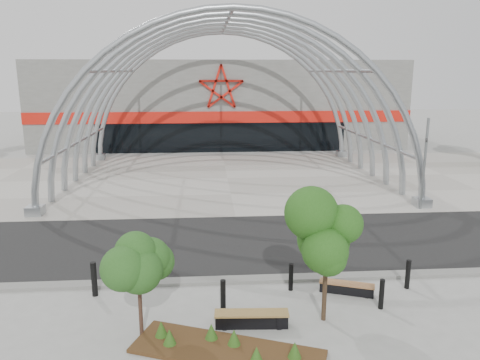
{
  "coord_description": "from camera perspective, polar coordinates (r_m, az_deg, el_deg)",
  "views": [
    {
      "loc": [
        -1.42,
        -15.12,
        7.11
      ],
      "look_at": [
        0.0,
        4.0,
        2.6
      ],
      "focal_mm": 35.0,
      "sensor_mm": 36.0,
      "label": 1
    }
  ],
  "objects": [
    {
      "name": "ground",
      "position": [
        16.77,
        1.03,
        -11.85
      ],
      "size": [
        140.0,
        140.0,
        0.0
      ],
      "primitive_type": "plane",
      "color": "gray",
      "rests_on": "ground"
    },
    {
      "name": "street_tree_1",
      "position": [
        13.32,
        10.62,
        -5.72
      ],
      "size": [
        1.67,
        1.67,
        3.95
      ],
      "color": "black",
      "rests_on": "ground"
    },
    {
      "name": "bollard_2",
      "position": [
        15.83,
        6.23,
        -11.67
      ],
      "size": [
        0.15,
        0.15,
        0.93
      ],
      "primitive_type": "cylinder",
      "color": "black",
      "rests_on": "ground"
    },
    {
      "name": "forecourt",
      "position": [
        31.46,
        -1.55,
        0.21
      ],
      "size": [
        60.0,
        17.0,
        0.04
      ],
      "primitive_type": "cube",
      "color": "#A19B91",
      "rests_on": "ground"
    },
    {
      "name": "signal_pole",
      "position": [
        25.72,
        21.58,
        1.98
      ],
      "size": [
        0.37,
        0.66,
        4.78
      ],
      "color": "gray",
      "rests_on": "ground"
    },
    {
      "name": "street_tree_0",
      "position": [
        12.76,
        -12.4,
        -8.48
      ],
      "size": [
        1.5,
        1.5,
        3.42
      ],
      "color": "#341E1A",
      "rests_on": "ground"
    },
    {
      "name": "vault_canopy",
      "position": [
        31.46,
        -1.55,
        0.2
      ],
      "size": [
        20.8,
        15.8,
        20.36
      ],
      "color": "#9CA1A6",
      "rests_on": "ground"
    },
    {
      "name": "road",
      "position": [
        19.98,
        0.11,
        -7.58
      ],
      "size": [
        140.0,
        7.0,
        0.02
      ],
      "primitive_type": "cube",
      "color": "black",
      "rests_on": "ground"
    },
    {
      "name": "bench_0",
      "position": [
        13.85,
        1.42,
        -16.62
      ],
      "size": [
        2.12,
        0.58,
        0.44
      ],
      "color": "black",
      "rests_on": "ground"
    },
    {
      "name": "arena_building",
      "position": [
        48.69,
        -2.6,
        9.55
      ],
      "size": [
        34.0,
        15.24,
        8.0
      ],
      "color": "slate",
      "rests_on": "ground"
    },
    {
      "name": "kerb",
      "position": [
        16.52,
        1.11,
        -12.03
      ],
      "size": [
        60.0,
        0.5,
        0.12
      ],
      "primitive_type": "cube",
      "color": "slate",
      "rests_on": "ground"
    },
    {
      "name": "planting_bed",
      "position": [
        12.83,
        -1.84,
        -19.76
      ],
      "size": [
        5.19,
        3.23,
        0.53
      ],
      "color": "#382611",
      "rests_on": "ground"
    },
    {
      "name": "bollard_3",
      "position": [
        15.24,
        16.88,
        -13.16
      ],
      "size": [
        0.15,
        0.15,
        0.96
      ],
      "primitive_type": "cylinder",
      "color": "black",
      "rests_on": "ground"
    },
    {
      "name": "bollard_0",
      "position": [
        16.03,
        -17.36,
        -11.46
      ],
      "size": [
        0.18,
        0.18,
        1.15
      ],
      "primitive_type": "cylinder",
      "color": "black",
      "rests_on": "ground"
    },
    {
      "name": "bench_1",
      "position": [
        16.03,
        12.87,
        -12.73
      ],
      "size": [
        1.78,
        0.98,
        0.37
      ],
      "color": "black",
      "rests_on": "ground"
    },
    {
      "name": "bollard_1",
      "position": [
        14.44,
        -2.08,
        -13.95
      ],
      "size": [
        0.16,
        0.16,
        1.03
      ],
      "primitive_type": "cylinder",
      "color": "black",
      "rests_on": "ground"
    },
    {
      "name": "bollard_4",
      "position": [
        16.8,
        19.78,
        -10.77
      ],
      "size": [
        0.16,
        0.16,
        1.0
      ],
      "primitive_type": "cylinder",
      "color": "black",
      "rests_on": "ground"
    }
  ]
}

